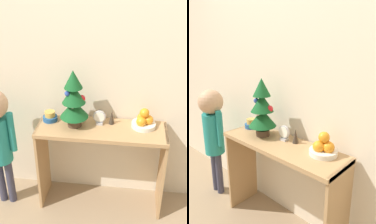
# 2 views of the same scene
# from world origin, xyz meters

# --- Properties ---
(back_wall) EXTENTS (7.00, 0.05, 2.50)m
(back_wall) POSITION_xyz_m (0.00, 0.38, 1.25)
(back_wall) COLOR beige
(back_wall) RESTS_ON ground_plane
(console_table) EXTENTS (1.00, 0.33, 0.74)m
(console_table) POSITION_xyz_m (0.00, 0.17, 0.56)
(console_table) COLOR tan
(console_table) RESTS_ON ground_plane
(mini_tree) EXTENTS (0.22, 0.22, 0.46)m
(mini_tree) POSITION_xyz_m (-0.21, 0.18, 0.97)
(mini_tree) COLOR #4C3828
(mini_tree) RESTS_ON console_table
(fruit_bowl) EXTENTS (0.18, 0.18, 0.16)m
(fruit_bowl) POSITION_xyz_m (0.32, 0.23, 0.80)
(fruit_bowl) COLOR silver
(fruit_bowl) RESTS_ON console_table
(singing_bowl) EXTENTS (0.12, 0.12, 0.08)m
(singing_bowl) POSITION_xyz_m (-0.42, 0.23, 0.78)
(singing_bowl) COLOR #235189
(singing_bowl) RESTS_ON console_table
(desk_clock) EXTENTS (0.10, 0.04, 0.12)m
(desk_clock) POSITION_xyz_m (-0.02, 0.23, 0.80)
(desk_clock) COLOR #B2B2B7
(desk_clock) RESTS_ON console_table
(figurine) EXTENTS (0.04, 0.04, 0.11)m
(figurine) POSITION_xyz_m (0.07, 0.25, 0.80)
(figurine) COLOR #382D23
(figurine) RESTS_ON console_table
(child_figure) EXTENTS (0.29, 0.23, 1.05)m
(child_figure) POSITION_xyz_m (-0.80, 0.08, 0.71)
(child_figure) COLOR #38384C
(child_figure) RESTS_ON ground_plane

